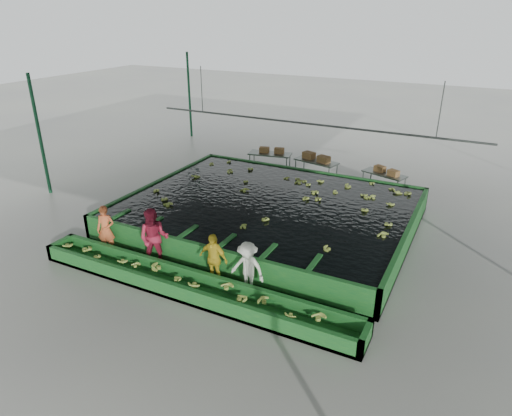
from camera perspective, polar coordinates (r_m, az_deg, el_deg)
The scene contains 21 objects.
ground at distance 15.67m, azimuth -0.83°, elevation -4.01°, with size 80.00×80.00×0.00m, color gray.
shed_roof at distance 14.07m, azimuth -0.95°, elevation 14.35°, with size 20.00×22.00×0.04m, color gray.
shed_posts at distance 14.68m, azimuth -0.89°, elevation 4.67°, with size 20.00×22.00×5.00m, color #144829, non-canonical shape.
flotation_tank at distance 16.68m, azimuth 1.56°, elevation -0.51°, with size 10.00×8.00×0.90m, color #1C5C21, non-canonical shape.
tank_water at distance 16.52m, azimuth 1.57°, elevation 0.76°, with size 9.70×7.70×0.00m, color black.
sorting_trough at distance 12.91m, azimuth -8.41°, elevation -9.59°, with size 10.00×1.00×0.50m, color #1C5C21, non-canonical shape.
cableway_rail at distance 18.94m, azimuth 6.30°, elevation 10.46°, with size 0.08×0.08×14.00m, color #59605B.
rail_hanger_left at distance 21.00m, azimuth -6.81°, elevation 14.51°, with size 0.04×0.04×2.00m, color #59605B.
rail_hanger_right at distance 17.64m, azimuth 22.06°, elevation 11.27°, with size 0.04×0.04×2.00m, color #59605B.
worker_a at distance 15.36m, azimuth -18.26°, elevation -2.57°, with size 0.58×0.38×1.59m, color #DB6634.
worker_b at distance 14.07m, azimuth -12.62°, elevation -3.71°, with size 0.92×0.71×1.88m, color #A31F38.
worker_c at distance 13.03m, azimuth -5.36°, elevation -6.34°, with size 0.91×0.38×1.56m, color yellow.
worker_d at distance 12.55m, azimuth -1.06°, elevation -7.51°, with size 1.00×0.58×1.55m, color silver.
packing_table_left at distance 22.19m, azimuth 1.74°, elevation 5.73°, with size 2.02×0.81×0.92m, color #59605B, non-canonical shape.
packing_table_mid at distance 21.26m, azimuth 7.49°, elevation 4.72°, with size 2.00×0.80×0.91m, color #59605B, non-canonical shape.
packing_table_right at distance 20.40m, azimuth 15.63°, elevation 3.10°, with size 1.84×0.74×0.84m, color #59605B, non-canonical shape.
box_stack_left at distance 22.11m, azimuth 1.98°, elevation 6.91°, with size 1.18×0.33×0.25m, color brown, non-canonical shape.
box_stack_mid at distance 21.16m, azimuth 7.51°, elevation 5.93°, with size 1.39×0.38×0.30m, color brown, non-canonical shape.
box_stack_right at distance 20.23m, azimuth 15.96°, elevation 4.16°, with size 1.16×0.32×0.25m, color brown, non-canonical shape.
floating_bananas at distance 17.19m, azimuth 2.72°, elevation 1.68°, with size 8.84×6.03×0.12m, color #8EA53C, non-canonical shape.
trough_bananas at distance 12.83m, azimuth -8.45°, elevation -9.03°, with size 8.89×0.59×0.12m, color #8EA53C, non-canonical shape.
Camera 1 is at (6.50, -12.27, 7.26)m, focal length 32.00 mm.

